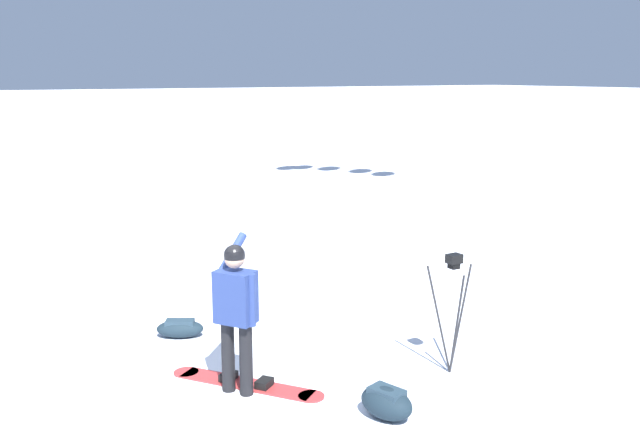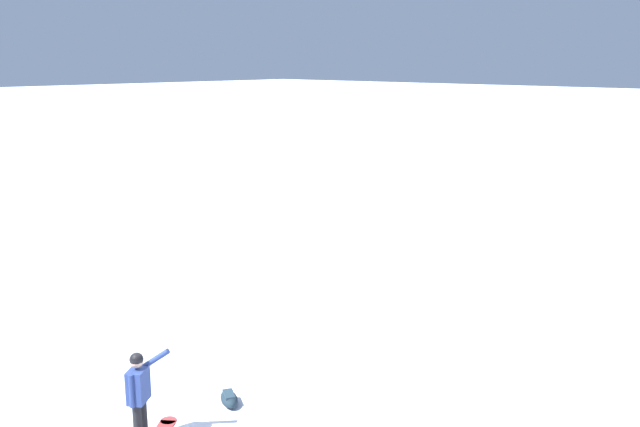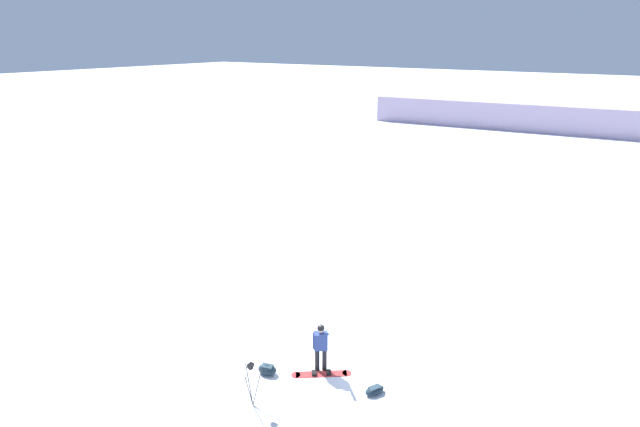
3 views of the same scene
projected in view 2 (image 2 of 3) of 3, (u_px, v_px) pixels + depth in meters
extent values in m
cylinder|color=black|center=(143.00, 420.00, 11.17)|extent=(0.14, 0.14, 0.78)
cylinder|color=black|center=(138.00, 427.00, 10.96)|extent=(0.14, 0.14, 0.78)
cube|color=navy|center=(138.00, 385.00, 10.92)|extent=(0.48, 0.44, 0.55)
sphere|color=tan|center=(137.00, 361.00, 10.83)|extent=(0.21, 0.21, 0.21)
sphere|color=black|center=(136.00, 360.00, 10.83)|extent=(0.22, 0.22, 0.22)
cylinder|color=navy|center=(155.00, 359.00, 10.98)|extent=(0.36, 0.47, 0.39)
cylinder|color=navy|center=(132.00, 391.00, 10.73)|extent=(0.09, 0.09, 0.55)
cylinder|color=#B23333|center=(169.00, 421.00, 11.88)|extent=(0.28, 0.28, 0.02)
ellipsoid|color=#192833|center=(229.00, 399.00, 12.43)|extent=(0.55, 0.66, 0.22)
cube|color=#263A47|center=(229.00, 395.00, 12.42)|extent=(0.33, 0.40, 0.08)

